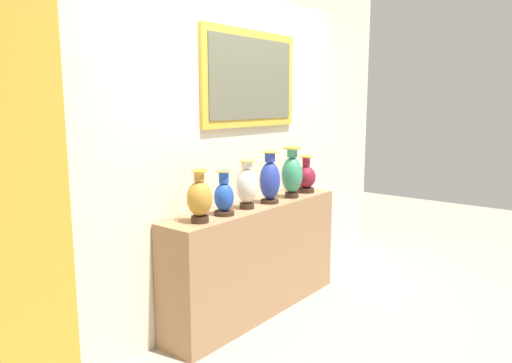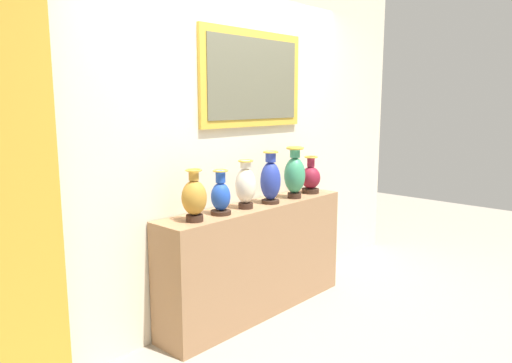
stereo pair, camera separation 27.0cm
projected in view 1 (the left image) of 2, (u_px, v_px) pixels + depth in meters
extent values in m
plane|color=gray|center=(256.00, 311.00, 3.89)|extent=(10.54, 10.54, 0.00)
cube|color=#99704C|center=(256.00, 259.00, 3.82)|extent=(1.77, 0.35, 0.88)
cube|color=beige|center=(233.00, 124.00, 3.79)|extent=(4.54, 0.10, 2.99)
cube|color=gold|center=(251.00, 79.00, 3.80)|extent=(1.12, 0.03, 0.75)
cube|color=#63624D|center=(253.00, 79.00, 3.79)|extent=(1.00, 0.01, 0.63)
cube|color=gold|center=(7.00, 166.00, 2.33)|extent=(0.60, 0.08, 2.73)
cylinder|color=#382319|center=(200.00, 219.00, 3.20)|extent=(0.12, 0.12, 0.04)
ellipsoid|color=#B27F2D|center=(200.00, 199.00, 3.18)|extent=(0.17, 0.17, 0.23)
cylinder|color=#B27F2D|center=(199.00, 176.00, 3.16)|extent=(0.07, 0.07, 0.07)
torus|color=gold|center=(199.00, 171.00, 3.15)|extent=(0.11, 0.11, 0.01)
cylinder|color=#382319|center=(224.00, 213.00, 3.41)|extent=(0.14, 0.14, 0.03)
ellipsoid|color=#1E47B2|center=(224.00, 197.00, 3.39)|extent=(0.14, 0.14, 0.20)
cylinder|color=#1E47B2|center=(224.00, 177.00, 3.37)|extent=(0.07, 0.07, 0.08)
torus|color=gold|center=(224.00, 171.00, 3.36)|extent=(0.11, 0.11, 0.01)
cylinder|color=#382319|center=(247.00, 206.00, 3.62)|extent=(0.11, 0.11, 0.04)
ellipsoid|color=beige|center=(247.00, 186.00, 3.59)|extent=(0.16, 0.16, 0.26)
cylinder|color=beige|center=(247.00, 165.00, 3.57)|extent=(0.08, 0.08, 0.05)
torus|color=gold|center=(247.00, 161.00, 3.56)|extent=(0.11, 0.11, 0.01)
cylinder|color=#382319|center=(270.00, 201.00, 3.81)|extent=(0.14, 0.14, 0.03)
ellipsoid|color=#263899|center=(270.00, 181.00, 3.79)|extent=(0.16, 0.16, 0.30)
cylinder|color=#263899|center=(270.00, 157.00, 3.75)|extent=(0.08, 0.08, 0.08)
torus|color=gold|center=(270.00, 152.00, 3.75)|extent=(0.12, 0.12, 0.01)
cylinder|color=#382319|center=(292.00, 195.00, 4.03)|extent=(0.11, 0.11, 0.04)
ellipsoid|color=#388C60|center=(292.00, 175.00, 4.00)|extent=(0.17, 0.17, 0.30)
cylinder|color=#388C60|center=(292.00, 152.00, 3.97)|extent=(0.08, 0.08, 0.08)
torus|color=gold|center=(292.00, 148.00, 3.96)|extent=(0.15, 0.15, 0.02)
cylinder|color=#382319|center=(306.00, 190.00, 4.26)|extent=(0.15, 0.15, 0.04)
ellipsoid|color=maroon|center=(306.00, 177.00, 4.24)|extent=(0.17, 0.17, 0.19)
cylinder|color=maroon|center=(306.00, 161.00, 4.21)|extent=(0.07, 0.07, 0.09)
torus|color=gold|center=(306.00, 157.00, 4.21)|extent=(0.12, 0.12, 0.01)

